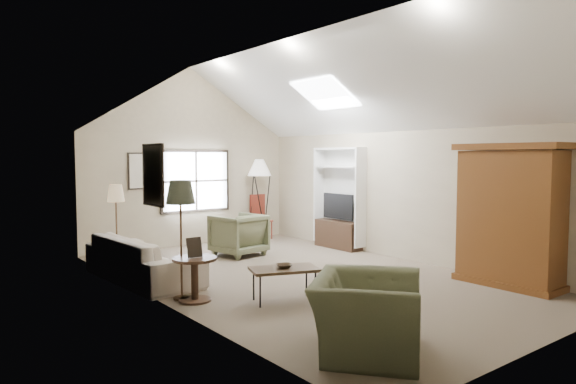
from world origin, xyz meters
TOP-DOWN VIEW (x-y plane):
  - room_shell at (0.00, 0.00)m, footprint 5.01×8.01m
  - window at (0.10, 3.96)m, footprint 1.72×0.08m
  - skylight at (1.30, 0.90)m, footprint 0.80×1.20m
  - wall_art at (-1.88, 1.94)m, footprint 1.97×3.71m
  - armoire at (2.18, -2.40)m, footprint 0.60×1.50m
  - tv_alcove at (2.34, 1.60)m, footprint 0.32×1.30m
  - media_console at (2.32, 1.60)m, footprint 0.34×1.18m
  - tv_panel at (2.32, 1.60)m, footprint 0.05×0.90m
  - sofa at (-2.20, 1.41)m, footprint 1.12×2.51m
  - armchair_near at (-1.59, -2.96)m, footprint 1.60×1.58m
  - armchair_far at (0.16, 2.25)m, footprint 1.04×1.07m
  - coffee_table at (-1.13, -0.97)m, footprint 1.04×0.80m
  - bowl at (-1.13, -0.97)m, footprint 0.28×0.28m
  - side_table at (-2.10, -0.19)m, footprint 0.65×0.65m
  - side_chair at (1.74, 3.70)m, footprint 0.44×0.44m
  - tripod_lamp at (1.68, 3.70)m, footprint 0.61×0.61m
  - dark_lamp at (-2.20, 0.01)m, footprint 0.44×0.44m
  - tan_lamp at (-2.20, 2.61)m, footprint 0.33×0.33m

SIDE VIEW (x-z plane):
  - coffee_table at x=-1.13m, z-range 0.00..0.47m
  - media_console at x=2.32m, z-range 0.00..0.60m
  - side_table at x=-2.10m, z-range 0.00..0.61m
  - sofa at x=-2.20m, z-range 0.00..0.72m
  - armchair_near at x=-1.59m, z-range 0.00..0.78m
  - armchair_far at x=0.16m, z-range 0.00..0.85m
  - bowl at x=-1.13m, z-range 0.47..0.53m
  - side_chair at x=1.74m, z-range 0.00..1.08m
  - tan_lamp at x=-2.20m, z-range 0.00..1.54m
  - dark_lamp at x=-2.20m, z-range 0.00..1.71m
  - tv_panel at x=2.32m, z-range 0.65..1.20m
  - tripod_lamp at x=1.68m, z-range 0.00..1.97m
  - armoire at x=2.18m, z-range 0.00..2.20m
  - tv_alcove at x=2.34m, z-range 0.10..2.20m
  - window at x=0.10m, z-range 0.74..2.16m
  - wall_art at x=-1.88m, z-range 1.29..2.17m
  - room_shell at x=0.00m, z-range 1.21..5.21m
  - skylight at x=1.30m, z-range 2.96..3.48m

